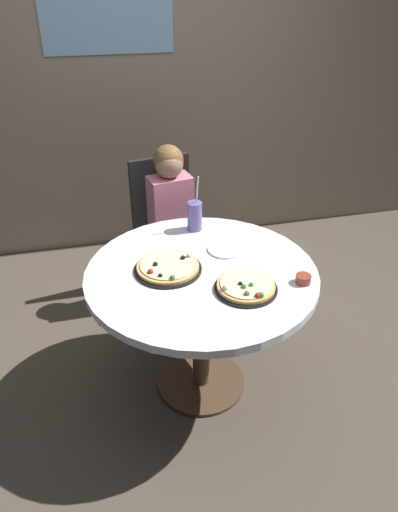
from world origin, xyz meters
TOP-DOWN VIEW (x-y plane):
  - ground_plane at (0.00, 0.00)m, footprint 8.00×8.00m
  - wall_with_window at (-0.00, 1.76)m, footprint 5.20×0.14m
  - dining_table at (0.00, 0.00)m, footprint 1.10×1.10m
  - chair_wooden at (-0.02, 0.94)m, footprint 0.47×0.47m
  - diner_child at (0.01, 0.77)m, footprint 0.32×0.43m
  - pizza_veggie at (0.16, -0.20)m, footprint 0.28×0.28m
  - pizza_cheese at (-0.15, 0.04)m, footprint 0.32×0.32m
  - soda_cup at (0.06, 0.41)m, footprint 0.08×0.08m
  - sauce_bowl at (0.43, -0.20)m, footprint 0.07×0.07m
  - plate_small at (0.16, 0.15)m, footprint 0.18×0.18m

SIDE VIEW (x-z plane):
  - ground_plane at x=0.00m, z-range 0.00..0.00m
  - diner_child at x=0.01m, z-range -0.06..1.02m
  - chair_wooden at x=-0.02m, z-range 0.06..1.01m
  - dining_table at x=0.00m, z-range 0.26..1.01m
  - plate_small at x=0.16m, z-range 0.75..0.76m
  - pizza_cheese at x=-0.15m, z-range 0.74..0.79m
  - pizza_veggie at x=0.16m, z-range 0.74..0.79m
  - sauce_bowl at x=0.43m, z-range 0.75..0.79m
  - soda_cup at x=0.06m, z-range 0.68..0.99m
  - wall_with_window at x=0.00m, z-range 0.00..2.90m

